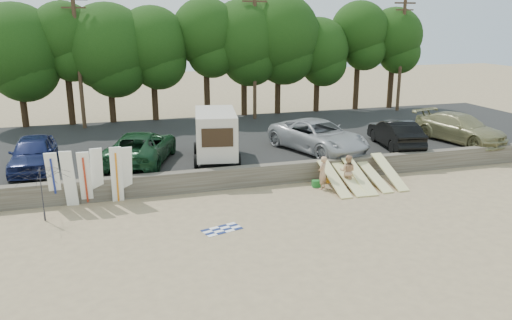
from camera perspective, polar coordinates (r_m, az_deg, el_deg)
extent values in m
plane|color=tan|center=(22.11, 6.68, -4.85)|extent=(120.00, 120.00, 0.00)
cube|color=#6B6356|center=(24.58, 3.98, -1.43)|extent=(44.00, 0.50, 1.00)
cube|color=#282828|center=(31.50, -0.79, 2.15)|extent=(44.00, 14.50, 0.70)
cylinder|color=#382616|center=(37.37, -25.08, 6.12)|extent=(0.44, 0.44, 3.52)
sphere|color=#214A15|center=(37.04, -25.70, 11.36)|extent=(6.01, 6.01, 6.01)
cylinder|color=#382616|center=(37.00, -20.50, 6.97)|extent=(0.44, 0.44, 4.10)
sphere|color=#214A15|center=(36.68, -21.10, 13.16)|extent=(4.47, 4.47, 4.47)
cylinder|color=#382616|center=(36.95, -16.17, 6.90)|extent=(0.44, 0.44, 3.55)
sphere|color=#214A15|center=(36.62, -16.59, 12.27)|extent=(6.01, 6.01, 6.01)
cylinder|color=#382616|center=(37.08, -11.51, 7.34)|extent=(0.44, 0.44, 3.69)
sphere|color=#214A15|center=(36.75, -11.82, 12.90)|extent=(5.23, 5.23, 5.23)
cylinder|color=#382616|center=(37.58, -5.64, 8.07)|extent=(0.44, 0.44, 4.20)
sphere|color=#214A15|center=(37.27, -5.81, 14.34)|extent=(4.89, 4.89, 4.89)
cylinder|color=#382616|center=(38.24, -1.38, 8.02)|extent=(0.44, 0.44, 3.86)
sphere|color=#214A15|center=(37.93, -1.42, 13.68)|extent=(5.75, 5.75, 5.75)
cylinder|color=#382616|center=(39.03, 2.50, 8.29)|extent=(0.44, 0.44, 4.03)
sphere|color=#214A15|center=(38.72, 2.57, 14.08)|extent=(6.23, 6.23, 6.23)
cylinder|color=#382616|center=(40.25, 6.94, 7.91)|extent=(0.44, 0.44, 3.33)
sphere|color=#214A15|center=(39.95, 7.09, 12.54)|extent=(4.75, 4.75, 4.75)
cylinder|color=#382616|center=(41.69, 11.41, 8.63)|extent=(0.44, 0.44, 4.26)
sphere|color=#214A15|center=(41.41, 11.72, 14.35)|extent=(4.52, 4.52, 4.52)
cylinder|color=#382616|center=(43.07, 15.13, 8.41)|extent=(0.44, 0.44, 3.95)
sphere|color=#214A15|center=(42.80, 15.50, 13.54)|extent=(4.49, 4.49, 4.49)
cylinder|color=#473321|center=(35.11, -19.63, 10.67)|extent=(0.26, 0.26, 9.00)
cube|color=#473321|center=(35.03, -20.14, 16.04)|extent=(1.50, 0.10, 0.10)
cylinder|color=#473321|center=(36.56, -0.14, 11.72)|extent=(0.26, 0.26, 9.00)
cube|color=#473321|center=(36.49, -0.15, 17.68)|extent=(1.80, 0.12, 0.12)
cube|color=#473321|center=(36.48, -0.15, 16.90)|extent=(1.50, 0.10, 0.10)
cylinder|color=#473321|center=(41.57, 16.27, 11.59)|extent=(0.26, 0.26, 9.00)
cube|color=#473321|center=(41.52, 16.69, 16.81)|extent=(1.80, 0.12, 0.12)
cube|color=#473321|center=(41.50, 16.63, 16.12)|extent=(1.50, 0.10, 0.10)
cube|color=beige|center=(25.73, -4.63, 3.14)|extent=(2.65, 4.28, 2.20)
cube|color=black|center=(23.72, -4.43, 2.56)|extent=(1.49, 0.29, 0.90)
cylinder|color=black|center=(24.72, -6.88, -0.13)|extent=(0.31, 0.68, 0.66)
cylinder|color=black|center=(24.80, -2.02, 0.03)|extent=(0.31, 0.68, 0.66)
cylinder|color=black|center=(27.24, -6.90, 1.35)|extent=(0.31, 0.68, 0.66)
cylinder|color=black|center=(27.31, -2.49, 1.49)|extent=(0.31, 0.68, 0.66)
imported|color=#141C49|center=(26.34, -24.10, 0.70)|extent=(2.00, 4.88, 1.66)
imported|color=#13361D|center=(25.96, -12.97, 1.44)|extent=(4.44, 6.39, 1.62)
imported|color=#AAAAAF|center=(27.76, 7.12, 2.74)|extent=(4.67, 6.76, 1.72)
imported|color=black|center=(29.60, 15.65, 2.94)|extent=(2.37, 4.96, 1.57)
imported|color=#8B8659|center=(32.13, 22.28, 3.40)|extent=(3.73, 6.14, 1.66)
cube|color=white|center=(22.67, -22.12, -2.07)|extent=(0.51, 0.81, 2.51)
cube|color=white|center=(22.42, -20.58, -2.04)|extent=(0.58, 0.65, 2.56)
cube|color=white|center=(22.41, -18.94, -1.97)|extent=(0.50, 0.85, 2.50)
cube|color=white|center=(22.57, -17.70, -1.67)|extent=(0.57, 0.71, 2.54)
cube|color=white|center=(22.37, -15.63, -1.62)|extent=(0.52, 0.53, 2.57)
cube|color=white|center=(22.53, -14.61, -1.49)|extent=(0.58, 0.80, 2.52)
cube|color=beige|center=(23.77, 8.91, -2.10)|extent=(0.56, 2.85, 1.07)
cube|color=beige|center=(24.14, 10.51, -2.09)|extent=(0.56, 2.90, 0.92)
cube|color=beige|center=(24.30, 11.72, -1.81)|extent=(0.56, 2.84, 1.10)
cube|color=beige|center=(24.90, 13.28, -1.74)|extent=(0.56, 2.91, 0.88)
cube|color=beige|center=(25.23, 15.00, -1.28)|extent=(0.56, 2.81, 1.18)
imported|color=tan|center=(23.66, 7.60, -1.46)|extent=(0.69, 0.67, 1.60)
imported|color=tan|center=(24.12, 10.41, -1.26)|extent=(0.98, 0.93, 1.59)
cube|color=#217B2F|center=(24.11, 6.88, -2.70)|extent=(0.42, 0.36, 0.32)
cube|color=orange|center=(24.84, 8.31, -2.32)|extent=(0.35, 0.31, 0.22)
plane|color=white|center=(19.28, -3.92, -7.92)|extent=(1.86, 1.86, 0.00)
imported|color=#22212A|center=(21.33, -23.41, -3.65)|extent=(3.32, 3.29, 2.25)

